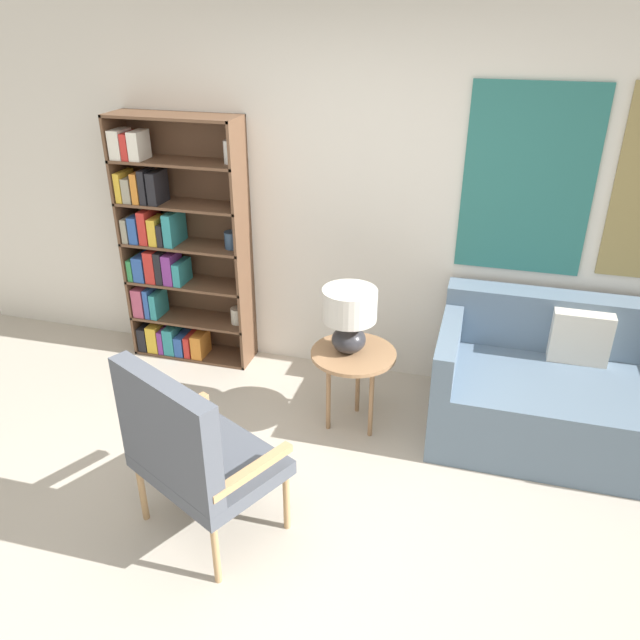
# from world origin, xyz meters

# --- Properties ---
(ground_plane) EXTENTS (14.00, 14.00, 0.00)m
(ground_plane) POSITION_xyz_m (0.00, 0.00, 0.00)
(ground_plane) COLOR #B2A899
(wall_back) EXTENTS (6.40, 0.08, 2.70)m
(wall_back) POSITION_xyz_m (0.06, 2.03, 1.36)
(wall_back) COLOR silver
(wall_back) RESTS_ON ground_plane
(bookshelf) EXTENTS (0.94, 0.30, 1.84)m
(bookshelf) POSITION_xyz_m (-1.31, 1.84, 0.86)
(bookshelf) COLOR brown
(bookshelf) RESTS_ON ground_plane
(armchair) EXTENTS (0.87, 0.80, 1.01)m
(armchair) POSITION_xyz_m (-0.34, 0.09, 0.58)
(armchair) COLOR tan
(armchair) RESTS_ON ground_plane
(couch) EXTENTS (1.70, 0.95, 0.84)m
(couch) POSITION_xyz_m (1.58, 1.53, 0.32)
(couch) COLOR slate
(couch) RESTS_ON ground_plane
(side_table) EXTENTS (0.54, 0.54, 0.55)m
(side_table) POSITION_xyz_m (0.22, 1.26, 0.50)
(side_table) COLOR #99704C
(side_table) RESTS_ON ground_plane
(table_lamp) EXTENTS (0.34, 0.34, 0.42)m
(table_lamp) POSITION_xyz_m (0.18, 1.27, 0.82)
(table_lamp) COLOR #2D2D33
(table_lamp) RESTS_ON side_table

